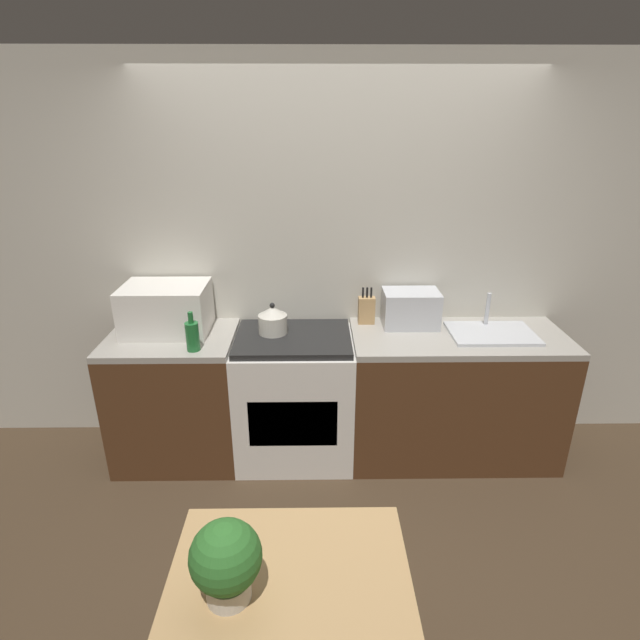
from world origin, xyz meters
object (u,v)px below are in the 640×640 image
object	(u,v)px
stove_range	(295,397)
toaster_oven	(411,309)
microwave	(166,309)
bottle	(192,336)
kettle	(273,320)
dining_table	(289,614)

from	to	relation	value
stove_range	toaster_oven	bearing A→B (deg)	11.92
microwave	bottle	xyz separation A→B (m)	(0.23, -0.29, -0.06)
microwave	toaster_oven	world-z (taller)	microwave
kettle	toaster_oven	xyz separation A→B (m)	(0.92, 0.11, 0.03)
toaster_oven	dining_table	size ratio (longest dim) A/B	0.45
bottle	dining_table	xyz separation A→B (m)	(0.64, -1.56, -0.34)
toaster_oven	dining_table	distance (m)	2.09
kettle	dining_table	world-z (taller)	kettle
bottle	dining_table	distance (m)	1.72
stove_range	microwave	bearing A→B (deg)	173.67
stove_range	kettle	size ratio (longest dim) A/B	4.32
bottle	toaster_oven	size ratio (longest dim) A/B	0.67
dining_table	bottle	bearing A→B (deg)	112.43
kettle	toaster_oven	world-z (taller)	toaster_oven
stove_range	toaster_oven	size ratio (longest dim) A/B	2.43
kettle	toaster_oven	distance (m)	0.92
stove_range	microwave	xyz separation A→B (m)	(-0.82, 0.09, 0.61)
stove_range	microwave	size ratio (longest dim) A/B	1.67
kettle	microwave	distance (m)	0.70
kettle	stove_range	bearing A→B (deg)	-21.65
stove_range	dining_table	size ratio (longest dim) A/B	1.08
microwave	bottle	size ratio (longest dim) A/B	2.19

